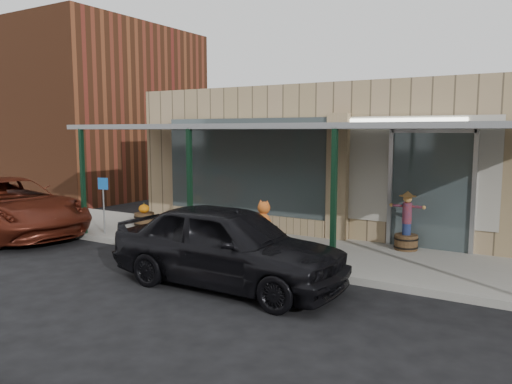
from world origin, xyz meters
The scene contains 10 objects.
ground centered at (0.00, 0.00, 0.00)m, with size 120.00×120.00×0.00m, color black.
sidewalk centered at (0.00, 3.60, 0.07)m, with size 40.00×3.20×0.15m, color gray.
storefront centered at (0.00, 8.16, 2.09)m, with size 12.00×6.25×4.20m.
awning centered at (0.00, 3.56, 3.01)m, with size 12.00×3.00×3.04m.
block_buildings_near centered at (2.01, 9.20, 3.77)m, with size 61.00×8.00×8.00m.
barrel_scarecrow centered at (2.56, 4.80, 0.62)m, with size 0.85×0.61×1.40m.
barrel_pumpkin centered at (-4.84, 3.77, 0.40)m, with size 0.75×0.75×0.69m.
handicap_sign centered at (-5.00, 2.40, 1.14)m, with size 0.32×0.08×1.53m.
parked_sedan centered at (0.26, 0.70, 0.79)m, with size 4.65×1.96×1.59m.
car_maroon centered at (-7.83, 1.37, 0.80)m, with size 2.66×5.77×1.60m, color #561D11.
Camera 1 is at (5.53, -6.94, 2.95)m, focal length 35.00 mm.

